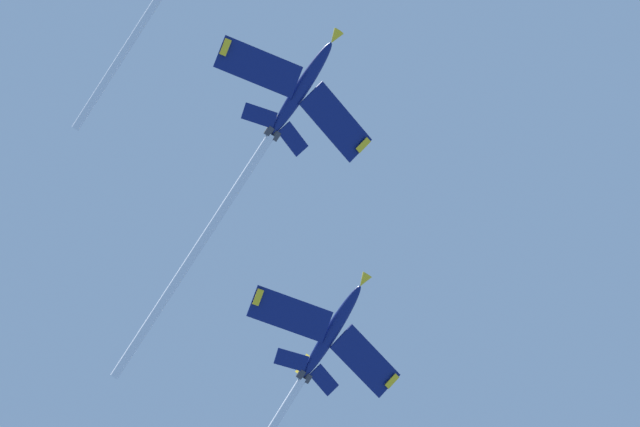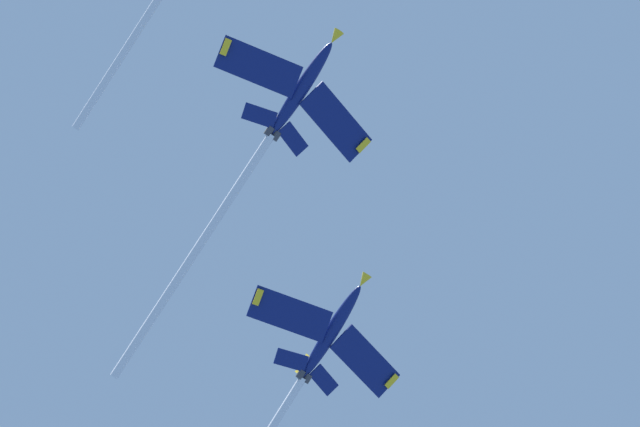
% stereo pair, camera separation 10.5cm
% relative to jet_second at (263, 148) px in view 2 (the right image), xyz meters
% --- Properties ---
extents(jet_second, '(32.03, 27.12, 22.95)m').
position_rel_jet_second_xyz_m(jet_second, '(0.00, 0.00, 0.00)').
color(jet_second, navy).
extents(jet_third, '(31.36, 27.06, 22.63)m').
position_rel_jet_second_xyz_m(jet_third, '(3.14, -24.77, -9.65)').
color(jet_third, navy).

